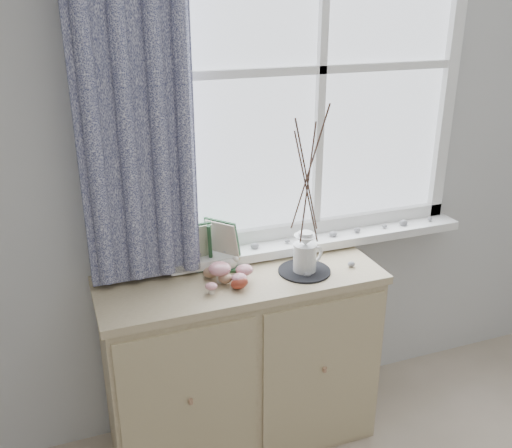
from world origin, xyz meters
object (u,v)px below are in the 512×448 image
botanical_book (211,247)px  toadstool_cluster (229,273)px  sideboard (242,362)px  twig_pitcher (308,176)px

botanical_book → toadstool_cluster: size_ratio=1.43×
sideboard → botanical_book: botanical_book is taller
toadstool_cluster → twig_pitcher: bearing=-2.3°
toadstool_cluster → twig_pitcher: 0.50m
sideboard → twig_pitcher: bearing=-10.1°
sideboard → toadstool_cluster: toadstool_cluster is taller
sideboard → botanical_book: 0.55m
botanical_book → toadstool_cluster: (0.03, -0.14, -0.06)m
twig_pitcher → sideboard: bearing=145.0°
botanical_book → sideboard: bearing=-24.5°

